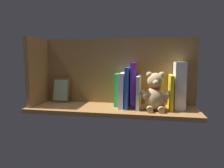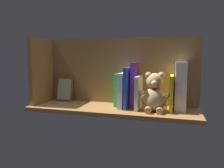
# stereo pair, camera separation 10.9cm
# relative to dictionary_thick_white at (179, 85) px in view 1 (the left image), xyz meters

# --- Properties ---
(ground_plane) EXTENTS (0.92, 0.28, 0.02)m
(ground_plane) POSITION_rel_dictionary_thick_white_xyz_m (0.36, 0.04, -0.14)
(ground_plane) COLOR #9E6B3D
(shelf_back_panel) EXTENTS (0.92, 0.02, 0.39)m
(shelf_back_panel) POSITION_rel_dictionary_thick_white_xyz_m (0.36, -0.08, 0.07)
(shelf_back_panel) COLOR olive
(shelf_back_panel) RESTS_ON ground_plane
(shelf_side_divider) EXTENTS (0.02, 0.22, 0.39)m
(shelf_side_divider) POSITION_rel_dictionary_thick_white_xyz_m (0.80, 0.04, 0.07)
(shelf_side_divider) COLOR #9E6B3D
(shelf_side_divider) RESTS_ON ground_plane
(dictionary_thick_white) EXTENTS (0.05, 0.13, 0.25)m
(dictionary_thick_white) POSITION_rel_dictionary_thick_white_xyz_m (0.00, 0.00, 0.00)
(dictionary_thick_white) COLOR white
(dictionary_thick_white) RESTS_ON ground_plane
(book_0) EXTENTS (0.02, 0.16, 0.18)m
(book_0) POSITION_rel_dictionary_thick_white_xyz_m (0.04, 0.01, -0.03)
(book_0) COLOR yellow
(book_0) RESTS_ON ground_plane
(teddy_bear) EXTENTS (0.16, 0.13, 0.20)m
(teddy_bear) POSITION_rel_dictionary_thick_white_xyz_m (0.13, 0.07, -0.04)
(teddy_bear) COLOR tan
(teddy_bear) RESTS_ON ground_plane
(book_1) EXTENTS (0.02, 0.18, 0.17)m
(book_1) POSITION_rel_dictionary_thick_white_xyz_m (0.21, 0.02, -0.04)
(book_1) COLOR silver
(book_1) RESTS_ON ground_plane
(book_2) EXTENTS (0.03, 0.11, 0.24)m
(book_2) POSITION_rel_dictionary_thick_white_xyz_m (0.24, -0.01, -0.00)
(book_2) COLOR purple
(book_2) RESTS_ON ground_plane
(book_3) EXTENTS (0.02, 0.17, 0.22)m
(book_3) POSITION_rel_dictionary_thick_white_xyz_m (0.27, 0.02, -0.01)
(book_3) COLOR blue
(book_3) RESTS_ON ground_plane
(book_4) EXTENTS (0.03, 0.16, 0.19)m
(book_4) POSITION_rel_dictionary_thick_white_xyz_m (0.30, 0.01, -0.03)
(book_4) COLOR silver
(book_4) RESTS_ON ground_plane
(book_5) EXTENTS (0.03, 0.11, 0.18)m
(book_5) POSITION_rel_dictionary_thick_white_xyz_m (0.33, -0.01, -0.03)
(book_5) COLOR green
(book_5) RESTS_ON ground_plane
(picture_frame_leaning) EXTENTS (0.10, 0.05, 0.15)m
(picture_frame_leaning) POSITION_rel_dictionary_thick_white_xyz_m (0.69, -0.04, -0.05)
(picture_frame_leaning) COLOR brown
(picture_frame_leaning) RESTS_ON ground_plane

